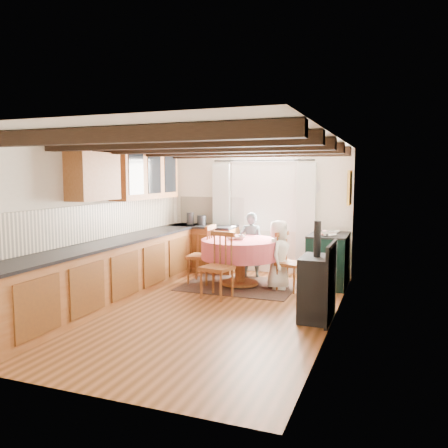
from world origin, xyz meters
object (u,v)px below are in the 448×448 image
at_px(chair_near, 217,265).
at_px(cup, 241,237).
at_px(dining_table, 240,263).
at_px(aga_range, 329,259).
at_px(child_right, 278,255).
at_px(cast_iron_stove, 317,271).
at_px(chair_right, 291,261).
at_px(child_far, 251,245).
at_px(chair_left, 201,254).

distance_m(chair_near, cup, 0.92).
bearing_deg(dining_table, cup, -46.74).
height_order(aga_range, child_right, child_right).
xyz_separation_m(dining_table, aga_range, (1.43, 0.57, 0.06)).
xyz_separation_m(cast_iron_stove, child_right, (-0.87, 1.44, -0.08)).
bearing_deg(child_right, chair_near, 137.00).
height_order(chair_near, cast_iron_stove, cast_iron_stove).
distance_m(dining_table, cup, 0.45).
bearing_deg(aga_range, cast_iron_stove, -86.81).
xyz_separation_m(chair_right, cast_iron_stove, (0.65, -1.40, 0.17)).
relative_size(dining_table, aga_range, 1.34).
relative_size(chair_near, cast_iron_stove, 0.78).
distance_m(dining_table, child_far, 0.76).
bearing_deg(dining_table, aga_range, 21.53).
bearing_deg(dining_table, chair_right, -0.29).
bearing_deg(cast_iron_stove, chair_near, 161.94).
distance_m(dining_table, aga_range, 1.54).
distance_m(dining_table, chair_near, 0.89).
distance_m(child_far, child_right, 0.99).
height_order(aga_range, cast_iron_stove, cast_iron_stove).
xyz_separation_m(cast_iron_stove, cup, (-1.51, 1.38, 0.20)).
bearing_deg(aga_range, chair_left, -163.54).
relative_size(chair_right, aga_range, 0.98).
relative_size(cast_iron_stove, child_far, 1.07).
bearing_deg(child_right, aga_range, -57.76).
relative_size(chair_near, child_far, 0.84).
xyz_separation_m(chair_right, child_far, (-0.92, 0.74, 0.12)).
distance_m(dining_table, child_right, 0.70).
height_order(chair_near, chair_right, chair_near).
relative_size(aga_range, cup, 10.30).
xyz_separation_m(chair_left, cast_iron_stove, (2.25, -1.34, 0.13)).
xyz_separation_m(dining_table, cup, (0.03, -0.03, 0.45)).
bearing_deg(dining_table, child_far, 92.28).
distance_m(chair_near, child_right, 1.18).
relative_size(dining_table, cup, 13.79).
bearing_deg(chair_left, aga_range, 104.65).
xyz_separation_m(dining_table, chair_near, (-0.09, -0.88, 0.11)).
height_order(cast_iron_stove, cup, cast_iron_stove).
relative_size(chair_right, child_right, 0.84).
distance_m(chair_left, child_right, 1.39).
relative_size(chair_left, child_far, 0.86).
bearing_deg(cup, chair_left, -177.18).
xyz_separation_m(chair_right, cup, (-0.86, -0.03, 0.37)).
bearing_deg(aga_range, dining_table, -158.47).
bearing_deg(cup, chair_right, 1.77).
bearing_deg(child_far, cast_iron_stove, 115.25).
relative_size(chair_near, chair_left, 0.98).
relative_size(child_far, child_right, 1.05).
distance_m(chair_right, aga_range, 0.79).
relative_size(chair_near, child_right, 0.89).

